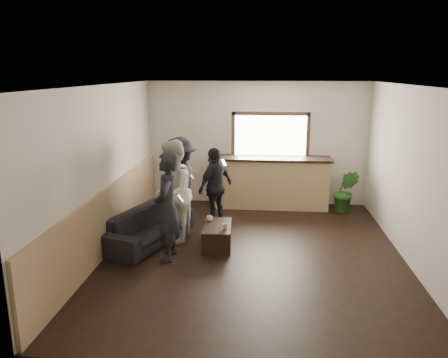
# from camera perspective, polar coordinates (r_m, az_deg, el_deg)

# --- Properties ---
(ground) EXTENTS (5.00, 6.00, 0.01)m
(ground) POSITION_cam_1_polar(r_m,az_deg,el_deg) (7.54, 3.70, -9.66)
(ground) COLOR black
(room_shell) EXTENTS (5.01, 6.01, 2.80)m
(room_shell) POSITION_cam_1_polar(r_m,az_deg,el_deg) (7.14, -2.04, 1.40)
(room_shell) COLOR silver
(room_shell) RESTS_ON ground
(bar_counter) EXTENTS (2.70, 0.68, 2.13)m
(bar_counter) POSITION_cam_1_polar(r_m,az_deg,el_deg) (9.90, 5.95, -0.02)
(bar_counter) COLOR tan
(bar_counter) RESTS_ON ground
(sofa) EXTENTS (1.40, 2.15, 0.59)m
(sofa) POSITION_cam_1_polar(r_m,az_deg,el_deg) (8.04, -9.82, -6.08)
(sofa) COLOR black
(sofa) RESTS_ON ground
(coffee_table) EXTENTS (0.53, 0.90, 0.39)m
(coffee_table) POSITION_cam_1_polar(r_m,az_deg,el_deg) (7.76, -0.88, -7.40)
(coffee_table) COLOR black
(coffee_table) RESTS_ON ground
(cup_a) EXTENTS (0.14, 0.14, 0.09)m
(cup_a) POSITION_cam_1_polar(r_m,az_deg,el_deg) (7.89, -1.88, -5.18)
(cup_a) COLOR silver
(cup_a) RESTS_ON coffee_table
(cup_b) EXTENTS (0.13, 0.13, 0.09)m
(cup_b) POSITION_cam_1_polar(r_m,az_deg,el_deg) (7.51, 0.14, -6.20)
(cup_b) COLOR silver
(cup_b) RESTS_ON coffee_table
(potted_plant) EXTENTS (0.60, 0.52, 0.96)m
(potted_plant) POSITION_cam_1_polar(r_m,az_deg,el_deg) (9.84, 15.61, -1.54)
(potted_plant) COLOR #2D6623
(potted_plant) RESTS_ON ground
(person_a) EXTENTS (0.49, 0.66, 1.78)m
(person_a) POSITION_cam_1_polar(r_m,az_deg,el_deg) (7.08, -7.41, -3.64)
(person_a) COLOR black
(person_a) RESTS_ON ground
(person_b) EXTENTS (0.77, 0.95, 1.86)m
(person_b) POSITION_cam_1_polar(r_m,az_deg,el_deg) (7.77, -6.74, -1.73)
(person_b) COLOR beige
(person_b) RESTS_ON ground
(person_c) EXTENTS (0.67, 1.17, 1.81)m
(person_c) POSITION_cam_1_polar(r_m,az_deg,el_deg) (8.47, -5.73, -0.57)
(person_c) COLOR black
(person_c) RESTS_ON ground
(person_d) EXTENTS (0.84, 0.98, 1.57)m
(person_d) POSITION_cam_1_polar(r_m,az_deg,el_deg) (8.65, -1.13, -1.01)
(person_d) COLOR black
(person_d) RESTS_ON ground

